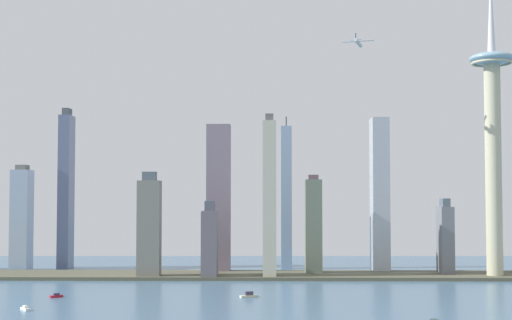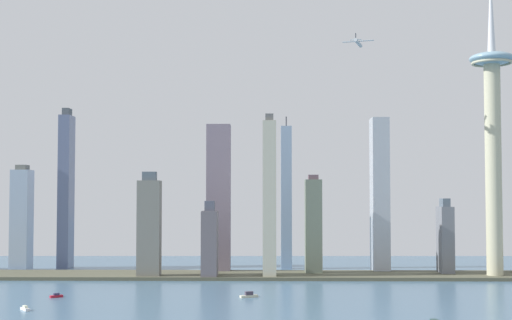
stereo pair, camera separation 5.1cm
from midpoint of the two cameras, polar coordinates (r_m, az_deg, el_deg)
name	(u,v)px [view 2 (the right image)]	position (r m, az deg, el deg)	size (l,w,h in m)	color
waterfront_pier	(249,275)	(750.30, -0.54, -8.89)	(889.54, 72.70, 3.34)	#545340
observation_tower	(493,123)	(770.16, 17.82, 2.71)	(43.87, 43.87, 310.90)	#BBB795
skyscraper_1	(22,219)	(849.02, -17.66, -4.38)	(19.23, 23.93, 115.38)	#9EB3CB
skyscraper_3	(149,228)	(735.47, -8.25, -5.22)	(22.29, 17.02, 105.26)	slate
skyscraper_4	(445,240)	(779.82, 14.43, -5.98)	(12.92, 26.41, 78.83)	slate
skyscraper_5	(219,199)	(778.92, -2.91, -3.01)	(25.05, 17.56, 156.91)	gray
skyscraper_6	(269,198)	(726.46, 1.05, -2.99)	(13.14, 22.74, 162.27)	beige
skyscraper_7	(66,190)	(862.45, -14.46, -2.28)	(12.81, 26.00, 180.86)	slate
skyscraper_8	(210,243)	(728.17, -3.60, -6.42)	(15.27, 27.11, 76.53)	slate
skyscraper_9	(313,227)	(759.77, 4.46, -5.16)	(16.91, 20.36, 103.06)	slate
skyscraper_10	(380,195)	(791.90, 9.55, -2.71)	(17.76, 26.94, 164.01)	#AEB5BE
skyscraper_11	(286,197)	(830.75, 2.36, -2.88)	(12.14, 13.29, 171.14)	#8EA9C6
boat_1	(56,296)	(622.68, -15.17, -10.09)	(10.30, 8.98, 3.36)	#AC1727
boat_6	(25,309)	(559.33, -17.41, -10.90)	(9.50, 11.14, 3.43)	white
boat_7	(249,295)	(601.48, -0.55, -10.41)	(15.15, 9.89, 4.73)	beige
airplane	(358,43)	(743.80, 7.91, 8.97)	(30.73, 31.49, 8.55)	silver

